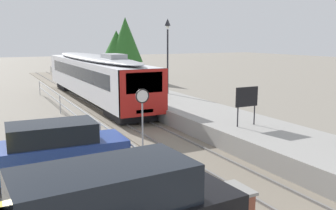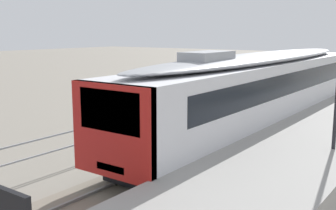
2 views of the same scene
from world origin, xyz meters
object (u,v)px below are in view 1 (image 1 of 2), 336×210
object	(u,v)px
platform_lamp_mid_platform	(168,42)
speed_limit_sign	(142,105)
platform_notice_board	(247,98)
commuter_train	(94,74)
parked_suv_blue	(57,150)

from	to	relation	value
platform_lamp_mid_platform	speed_limit_sign	xyz separation A→B (m)	(-6.14, -9.74, -2.50)
speed_limit_sign	platform_notice_board	bearing A→B (deg)	-10.61
commuter_train	platform_notice_board	world-z (taller)	commuter_train
commuter_train	speed_limit_sign	xyz separation A→B (m)	(-1.86, -13.94, -0.02)
platform_lamp_mid_platform	speed_limit_sign	distance (m)	11.78
commuter_train	speed_limit_sign	bearing A→B (deg)	-97.58
commuter_train	platform_lamp_mid_platform	bearing A→B (deg)	-44.41
commuter_train	parked_suv_blue	size ratio (longest dim) A/B	4.28
platform_lamp_mid_platform	platform_notice_board	bearing A→B (deg)	-97.32
platform_lamp_mid_platform	speed_limit_sign	size ratio (longest dim) A/B	1.91
speed_limit_sign	platform_lamp_mid_platform	bearing A→B (deg)	57.75
parked_suv_blue	platform_notice_board	bearing A→B (deg)	3.00
platform_notice_board	parked_suv_blue	world-z (taller)	platform_notice_board
platform_lamp_mid_platform	parked_suv_blue	xyz separation A→B (m)	(-9.94, -11.08, -3.56)
platform_lamp_mid_platform	speed_limit_sign	bearing A→B (deg)	-122.25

